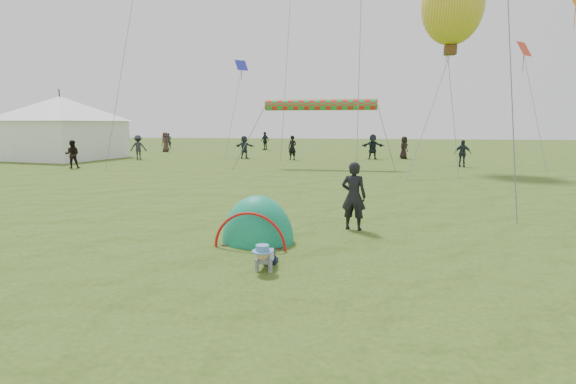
# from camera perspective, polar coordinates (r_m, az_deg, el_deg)

# --- Properties ---
(ground) EXTENTS (140.00, 140.00, 0.00)m
(ground) POSITION_cam_1_polar(r_m,az_deg,el_deg) (7.52, -0.39, -11.00)
(ground) COLOR #2F4D14
(crawling_toddler) EXTENTS (0.48, 0.67, 0.51)m
(crawling_toddler) POSITION_cam_1_polar(r_m,az_deg,el_deg) (7.91, -2.92, -8.08)
(crawling_toddler) COLOR black
(crawling_toddler) RESTS_ON ground
(popup_tent) EXTENTS (1.65, 1.40, 2.03)m
(popup_tent) POSITION_cam_1_polar(r_m,az_deg,el_deg) (9.79, -3.83, -6.32)
(popup_tent) COLOR #077450
(popup_tent) RESTS_ON ground
(standing_adult) EXTENTS (0.67, 0.52, 1.64)m
(standing_adult) POSITION_cam_1_polar(r_m,az_deg,el_deg) (10.82, 8.34, -0.51)
(standing_adult) COLOR black
(standing_adult) RESTS_ON ground
(event_marquee) EXTENTS (8.03, 8.03, 4.79)m
(event_marquee) POSITION_cam_1_polar(r_m,az_deg,el_deg) (36.45, -26.81, 7.55)
(event_marquee) COLOR white
(event_marquee) RESTS_ON ground
(crowd_person_0) EXTENTS (0.72, 0.59, 1.71)m
(crowd_person_0) POSITION_cam_1_polar(r_m,az_deg,el_deg) (31.67, 0.55, 5.65)
(crowd_person_0) COLOR black
(crowd_person_0) RESTS_ON ground
(crowd_person_1) EXTENTS (0.96, 0.88, 1.60)m
(crowd_person_1) POSITION_cam_1_polar(r_m,az_deg,el_deg) (28.57, -25.71, 4.35)
(crowd_person_1) COLOR black
(crowd_person_1) RESTS_ON ground
(crowd_person_2) EXTENTS (0.92, 1.10, 1.75)m
(crowd_person_2) POSITION_cam_1_polar(r_m,az_deg,el_deg) (43.81, -2.92, 6.50)
(crowd_person_2) COLOR black
(crowd_person_2) RESTS_ON ground
(crowd_person_4) EXTENTS (1.03, 0.89, 1.77)m
(crowd_person_4) POSITION_cam_1_polar(r_m,az_deg,el_deg) (42.28, -15.30, 6.14)
(crowd_person_4) COLOR #412C29
(crowd_person_4) RESTS_ON ground
(crowd_person_5) EXTENTS (1.61, 0.78, 1.67)m
(crowd_person_5) POSITION_cam_1_polar(r_m,az_deg,el_deg) (33.12, -5.56, 5.70)
(crowd_person_5) COLOR #2B3B42
(crowd_person_5) RESTS_ON ground
(crowd_person_6) EXTENTS (0.67, 0.55, 1.59)m
(crowd_person_6) POSITION_cam_1_polar(r_m,az_deg,el_deg) (47.71, -14.91, 6.30)
(crowd_person_6) COLOR black
(crowd_person_6) RESTS_ON ground
(crowd_person_7) EXTENTS (1.03, 0.92, 1.76)m
(crowd_person_7) POSITION_cam_1_polar(r_m,az_deg,el_deg) (34.98, -25.17, 5.16)
(crowd_person_7) COLOR black
(crowd_person_7) RESTS_ON ground
(crowd_person_8) EXTENTS (1.01, 0.66, 1.59)m
(crowd_person_8) POSITION_cam_1_polar(r_m,az_deg,el_deg) (28.35, 21.31, 4.58)
(crowd_person_8) COLOR #232C35
(crowd_person_8) RESTS_ON ground
(crowd_person_9) EXTENTS (1.27, 1.00, 1.73)m
(crowd_person_9) POSITION_cam_1_polar(r_m,az_deg,el_deg) (33.94, -18.47, 5.42)
(crowd_person_9) COLOR #272832
(crowd_person_9) RESTS_ON ground
(crowd_person_10) EXTENTS (0.89, 0.94, 1.62)m
(crowd_person_10) POSITION_cam_1_polar(r_m,az_deg,el_deg) (33.67, 14.50, 5.48)
(crowd_person_10) COLOR black
(crowd_person_10) RESTS_ON ground
(crowd_person_11) EXTENTS (1.70, 0.66, 1.79)m
(crowd_person_11) POSITION_cam_1_polar(r_m,az_deg,el_deg) (32.86, 10.71, 5.68)
(crowd_person_11) COLOR black
(crowd_person_11) RESTS_ON ground
(balloon_kite) EXTENTS (3.19, 3.19, 4.46)m
(balloon_kite) POSITION_cam_1_polar(r_m,az_deg,el_deg) (26.76, 20.14, 20.80)
(balloon_kite) COLOR #BBE921
(rainbow_tube_kite) EXTENTS (6.35, 0.64, 0.64)m
(rainbow_tube_kite) POSITION_cam_1_polar(r_m,az_deg,el_deg) (26.05, 4.15, 11.01)
(rainbow_tube_kite) COLOR red
(diamond_kite_0) EXTENTS (1.13, 1.13, 0.92)m
(diamond_kite_0) POSITION_cam_1_polar(r_m,az_deg,el_deg) (32.77, 27.80, 15.78)
(diamond_kite_0) COLOR #DD4224
(diamond_kite_1) EXTENTS (1.29, 1.29, 1.06)m
(diamond_kite_1) POSITION_cam_1_polar(r_m,az_deg,el_deg) (34.18, 32.75, 19.65)
(diamond_kite_1) COLOR orange
(diamond_kite_3) EXTENTS (0.91, 0.91, 0.74)m
(diamond_kite_3) POSITION_cam_1_polar(r_m,az_deg,el_deg) (27.31, 19.54, 17.65)
(diamond_kite_3) COLOR green
(diamond_kite_4) EXTENTS (1.06, 1.06, 0.87)m
(diamond_kite_4) POSITION_cam_1_polar(r_m,az_deg,el_deg) (38.43, -5.93, 15.72)
(diamond_kite_4) COLOR #2B31C5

